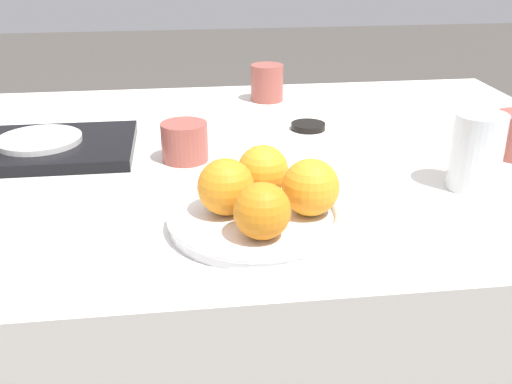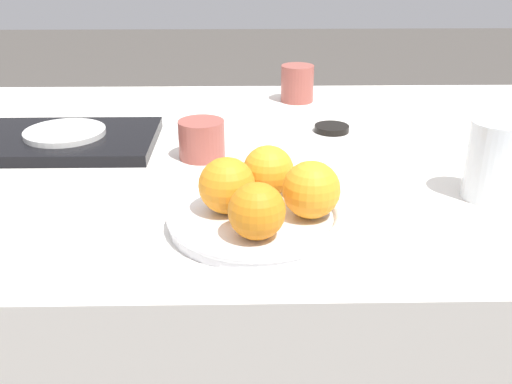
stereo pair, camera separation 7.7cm
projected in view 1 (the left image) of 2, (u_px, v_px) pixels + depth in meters
table at (226, 324)px, 1.19m from camera, size 1.38×0.92×0.73m
fruit_platter at (256, 218)px, 0.78m from camera, size 0.23×0.23×0.02m
orange_0 at (226, 187)px, 0.77m from camera, size 0.07×0.07×0.07m
orange_1 at (263, 170)px, 0.83m from camera, size 0.07×0.07×0.07m
orange_2 at (262, 211)px, 0.71m from camera, size 0.07×0.07×0.07m
orange_3 at (311, 187)px, 0.77m from camera, size 0.08×0.08×0.08m
water_glass at (476, 151)px, 0.88m from camera, size 0.08×0.08×0.12m
serving_tray at (41, 148)px, 1.04m from camera, size 0.32×0.22×0.02m
side_plate at (39, 140)px, 1.03m from camera, size 0.14×0.14×0.01m
cup_2 at (185, 142)px, 1.00m from camera, size 0.08×0.08×0.06m
cup_3 at (267, 83)px, 1.34m from camera, size 0.07×0.07×0.08m
soy_dish at (308, 126)px, 1.16m from camera, size 0.07×0.07×0.01m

